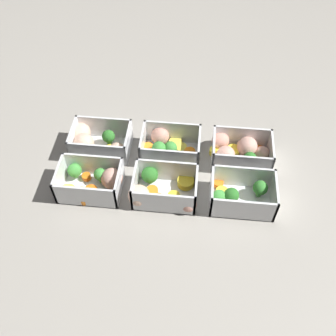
# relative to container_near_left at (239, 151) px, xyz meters

# --- Properties ---
(ground_plane) EXTENTS (4.00, 4.00, 0.00)m
(ground_plane) POSITION_rel_container_near_left_xyz_m (0.17, 0.07, -0.03)
(ground_plane) COLOR gray
(container_near_left) EXTENTS (0.15, 0.11, 0.07)m
(container_near_left) POSITION_rel_container_near_left_xyz_m (0.00, 0.00, 0.00)
(container_near_left) COLOR white
(container_near_left) RESTS_ON ground_plane
(container_near_center) EXTENTS (0.14, 0.11, 0.07)m
(container_near_center) POSITION_rel_container_near_left_xyz_m (0.17, 0.00, -0.00)
(container_near_center) COLOR white
(container_near_center) RESTS_ON ground_plane
(container_near_right) EXTENTS (0.17, 0.12, 0.07)m
(container_near_right) POSITION_rel_container_near_left_xyz_m (0.35, 0.01, 0.00)
(container_near_right) COLOR white
(container_near_right) RESTS_ON ground_plane
(container_far_left) EXTENTS (0.14, 0.10, 0.07)m
(container_far_left) POSITION_rel_container_near_left_xyz_m (-0.00, 0.13, 0.00)
(container_far_left) COLOR white
(container_far_left) RESTS_ON ground_plane
(container_far_center) EXTENTS (0.17, 0.12, 0.07)m
(container_far_center) POSITION_rel_container_near_left_xyz_m (0.18, 0.14, -0.00)
(container_far_center) COLOR white
(container_far_center) RESTS_ON ground_plane
(container_far_right) EXTENTS (0.14, 0.10, 0.07)m
(container_far_right) POSITION_rel_container_near_left_xyz_m (0.33, 0.13, -0.00)
(container_far_right) COLOR white
(container_far_right) RESTS_ON ground_plane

